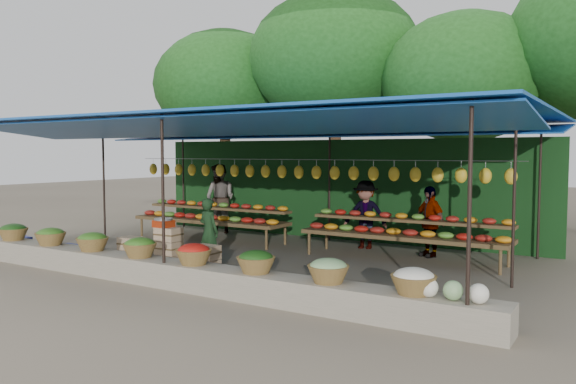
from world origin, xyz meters
The scene contains 16 objects.
ground centered at (0.00, 0.00, 0.00)m, with size 60.00×60.00×0.00m, color #675B4C.
stone_curb centered at (0.00, -2.75, 0.20)m, with size 10.60×0.55×0.40m, color gray.
stall_canopy centered at (0.00, 0.08, 2.67)m, with size 10.80×6.60×2.82m.
produce_baskets centered at (-0.10, -2.75, 0.56)m, with size 8.98×0.58×0.34m.
netting_backdrop centered at (0.00, 3.15, 1.25)m, with size 10.60×0.06×2.50m, color #163F18.
tree_row centered at (0.50, 6.09, 4.70)m, with size 16.51×5.50×7.12m.
fruit_table_left centered at (-2.49, 1.35, 0.61)m, with size 4.21×0.95×0.93m.
fruit_table_right centered at (2.51, 1.35, 0.61)m, with size 4.21×0.95×0.93m.
crate_counter centered at (-1.04, -1.73, 0.31)m, with size 2.35×0.34×0.77m.
weighing_scale centered at (-1.13, -1.73, 0.86)m, with size 0.35×0.35×0.38m.
vendor_seated centered at (-0.56, -1.09, 0.65)m, with size 0.47×0.31×1.30m, color black.
customer_left centered at (-3.08, 2.43, 0.94)m, with size 0.91×0.71×1.87m, color slate.
customer_mid centered at (1.27, 2.22, 0.77)m, with size 1.00×0.57×1.55m, color slate.
customer_right centered at (2.82, 1.99, 0.74)m, with size 0.87×0.36×1.48m, color slate.
blue_crate_front centered at (-5.30, -1.95, 0.14)m, with size 0.48×0.35×0.29m, color navy.
blue_crate_back centered at (-3.45, -2.11, 0.14)m, with size 0.48×0.34×0.29m, color navy.
Camera 1 is at (6.37, -9.48, 2.17)m, focal length 35.00 mm.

